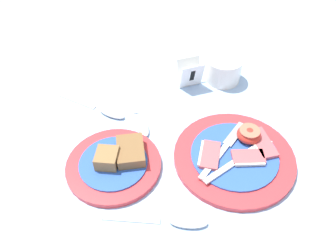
% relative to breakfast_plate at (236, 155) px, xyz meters
% --- Properties ---
extents(ground_plane, '(3.00, 3.00, 0.00)m').
position_rel_breakfast_plate_xyz_m(ground_plane, '(-0.10, 0.01, -0.01)').
color(ground_plane, '#93B2DB').
extents(breakfast_plate, '(0.25, 0.25, 0.04)m').
position_rel_breakfast_plate_xyz_m(breakfast_plate, '(0.00, 0.00, 0.00)').
color(breakfast_plate, red).
rests_on(breakfast_plate, ground_plane).
extents(bread_plate, '(0.20, 0.20, 0.05)m').
position_rel_breakfast_plate_xyz_m(bread_plate, '(-0.25, 0.02, 0.00)').
color(bread_plate, red).
rests_on(bread_plate, ground_plane).
extents(sugar_cup, '(0.09, 0.09, 0.06)m').
position_rel_breakfast_plate_xyz_m(sugar_cup, '(0.05, 0.27, 0.02)').
color(sugar_cup, white).
rests_on(sugar_cup, ground_plane).
extents(number_card, '(0.07, 0.05, 0.07)m').
position_rel_breakfast_plate_xyz_m(number_card, '(-0.05, 0.26, 0.03)').
color(number_card, white).
rests_on(number_card, ground_plane).
extents(teaspoon_by_saucer, '(0.17, 0.13, 0.01)m').
position_rel_breakfast_plate_xyz_m(teaspoon_by_saucer, '(-0.28, 0.19, -0.00)').
color(teaspoon_by_saucer, silver).
rests_on(teaspoon_by_saucer, ground_plane).
extents(teaspoon_near_cup, '(0.05, 0.19, 0.01)m').
position_rel_breakfast_plate_xyz_m(teaspoon_near_cup, '(-0.19, 0.14, -0.00)').
color(teaspoon_near_cup, silver).
rests_on(teaspoon_near_cup, ground_plane).
extents(teaspoon_stray, '(0.19, 0.06, 0.01)m').
position_rel_breakfast_plate_xyz_m(teaspoon_stray, '(-0.15, -0.13, -0.00)').
color(teaspoon_stray, silver).
rests_on(teaspoon_stray, ground_plane).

